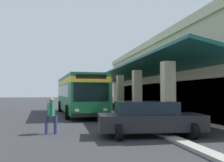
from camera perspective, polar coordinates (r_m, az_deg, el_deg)
ground at (r=28.60m, az=9.50°, el=-6.12°), size 120.00×120.00×0.00m
curb_strip at (r=24.55m, az=-0.89°, el=-6.63°), size 36.86×0.50×0.12m
plaza_building at (r=27.85m, az=19.00°, el=0.69°), size 31.02×15.66×6.61m
transit_bus at (r=21.43m, az=-7.47°, el=-2.44°), size 11.38×3.48×3.34m
parked_sedan_charcoal at (r=11.07m, az=8.31°, el=-8.22°), size 2.68×4.53×1.47m
pedestrian at (r=11.77m, az=-13.38°, el=-7.11°), size 0.62×0.54×1.61m
potted_palm at (r=28.46m, az=-0.04°, el=-4.59°), size 1.85×1.83×3.25m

